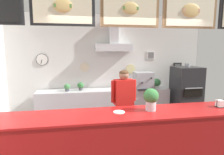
{
  "coord_description": "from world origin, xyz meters",
  "views": [
    {
      "loc": [
        -0.83,
        -3.06,
        2.01
      ],
      "look_at": [
        -0.17,
        0.78,
        1.44
      ],
      "focal_mm": 31.36,
      "sensor_mm": 36.0,
      "label": 1
    }
  ],
  "objects_px": {
    "shop_worker": "(124,104)",
    "condiment_plate": "(119,112)",
    "pizza_oven": "(186,94)",
    "espresso_machine": "(143,80)",
    "potted_rosemary": "(81,86)",
    "potted_thyme": "(67,87)",
    "basil_vase": "(151,99)",
    "napkin_holder": "(220,104)",
    "potted_sage": "(156,83)"
  },
  "relations": [
    {
      "from": "shop_worker",
      "to": "condiment_plate",
      "type": "bearing_deg",
      "value": 65.87
    },
    {
      "from": "pizza_oven",
      "to": "condiment_plate",
      "type": "height_order",
      "value": "pizza_oven"
    },
    {
      "from": "pizza_oven",
      "to": "espresso_machine",
      "type": "xyz_separation_m",
      "value": [
        -1.14,
        0.27,
        0.38
      ]
    },
    {
      "from": "shop_worker",
      "to": "espresso_machine",
      "type": "xyz_separation_m",
      "value": [
        0.82,
        1.16,
        0.29
      ]
    },
    {
      "from": "pizza_oven",
      "to": "potted_rosemary",
      "type": "xyz_separation_m",
      "value": [
        -2.85,
        0.32,
        0.28
      ]
    },
    {
      "from": "condiment_plate",
      "to": "potted_thyme",
      "type": "bearing_deg",
      "value": 112.25
    },
    {
      "from": "potted_rosemary",
      "to": "basil_vase",
      "type": "relative_size",
      "value": 0.59
    },
    {
      "from": "pizza_oven",
      "to": "shop_worker",
      "type": "distance_m",
      "value": 2.15
    },
    {
      "from": "basil_vase",
      "to": "shop_worker",
      "type": "bearing_deg",
      "value": 100.73
    },
    {
      "from": "condiment_plate",
      "to": "pizza_oven",
      "type": "bearing_deg",
      "value": 40.45
    },
    {
      "from": "espresso_machine",
      "to": "condiment_plate",
      "type": "xyz_separation_m",
      "value": [
        -1.15,
        -2.22,
        -0.11
      ]
    },
    {
      "from": "potted_thyme",
      "to": "napkin_holder",
      "type": "height_order",
      "value": "napkin_holder"
    },
    {
      "from": "potted_sage",
      "to": "pizza_oven",
      "type": "bearing_deg",
      "value": -21.55
    },
    {
      "from": "pizza_oven",
      "to": "basil_vase",
      "type": "relative_size",
      "value": 4.52
    },
    {
      "from": "napkin_holder",
      "to": "condiment_plate",
      "type": "xyz_separation_m",
      "value": [
        -1.75,
        0.01,
        -0.05
      ]
    },
    {
      "from": "pizza_oven",
      "to": "potted_sage",
      "type": "bearing_deg",
      "value": 158.45
    },
    {
      "from": "espresso_machine",
      "to": "basil_vase",
      "type": "height_order",
      "value": "basil_vase"
    },
    {
      "from": "potted_thyme",
      "to": "shop_worker",
      "type": "bearing_deg",
      "value": -43.04
    },
    {
      "from": "espresso_machine",
      "to": "potted_sage",
      "type": "bearing_deg",
      "value": 3.59
    },
    {
      "from": "shop_worker",
      "to": "potted_thyme",
      "type": "height_order",
      "value": "shop_worker"
    },
    {
      "from": "espresso_machine",
      "to": "condiment_plate",
      "type": "height_order",
      "value": "espresso_machine"
    },
    {
      "from": "potted_thyme",
      "to": "condiment_plate",
      "type": "bearing_deg",
      "value": -67.75
    },
    {
      "from": "potted_sage",
      "to": "condiment_plate",
      "type": "bearing_deg",
      "value": -124.49
    },
    {
      "from": "condiment_plate",
      "to": "napkin_holder",
      "type": "bearing_deg",
      "value": -0.26
    },
    {
      "from": "espresso_machine",
      "to": "potted_thyme",
      "type": "xyz_separation_m",
      "value": [
        -2.05,
        -0.01,
        -0.12
      ]
    },
    {
      "from": "pizza_oven",
      "to": "potted_rosemary",
      "type": "relative_size",
      "value": 7.68
    },
    {
      "from": "potted_thyme",
      "to": "napkin_holder",
      "type": "relative_size",
      "value": 1.43
    },
    {
      "from": "potted_rosemary",
      "to": "pizza_oven",
      "type": "bearing_deg",
      "value": -6.35
    },
    {
      "from": "condiment_plate",
      "to": "basil_vase",
      "type": "bearing_deg",
      "value": 1.82
    },
    {
      "from": "potted_rosemary",
      "to": "condiment_plate",
      "type": "relative_size",
      "value": 1.16
    },
    {
      "from": "shop_worker",
      "to": "condiment_plate",
      "type": "distance_m",
      "value": 1.13
    },
    {
      "from": "potted_thyme",
      "to": "potted_sage",
      "type": "distance_m",
      "value": 2.45
    },
    {
      "from": "potted_rosemary",
      "to": "napkin_holder",
      "type": "bearing_deg",
      "value": -44.5
    },
    {
      "from": "basil_vase",
      "to": "condiment_plate",
      "type": "relative_size",
      "value": 1.98
    },
    {
      "from": "shop_worker",
      "to": "potted_sage",
      "type": "xyz_separation_m",
      "value": [
        1.22,
        1.18,
        0.21
      ]
    },
    {
      "from": "espresso_machine",
      "to": "potted_rosemary",
      "type": "relative_size",
      "value": 2.45
    },
    {
      "from": "potted_thyme",
      "to": "potted_rosemary",
      "type": "relative_size",
      "value": 0.91
    },
    {
      "from": "napkin_holder",
      "to": "basil_vase",
      "type": "distance_m",
      "value": 1.24
    },
    {
      "from": "potted_sage",
      "to": "basil_vase",
      "type": "bearing_deg",
      "value": -114.55
    },
    {
      "from": "potted_rosemary",
      "to": "potted_sage",
      "type": "height_order",
      "value": "potted_sage"
    },
    {
      "from": "potted_rosemary",
      "to": "condiment_plate",
      "type": "xyz_separation_m",
      "value": [
        0.56,
        -2.27,
        -0.01
      ]
    },
    {
      "from": "potted_rosemary",
      "to": "napkin_holder",
      "type": "xyz_separation_m",
      "value": [
        2.31,
        -2.27,
        0.04
      ]
    },
    {
      "from": "espresso_machine",
      "to": "potted_rosemary",
      "type": "height_order",
      "value": "espresso_machine"
    },
    {
      "from": "napkin_holder",
      "to": "condiment_plate",
      "type": "height_order",
      "value": "napkin_holder"
    },
    {
      "from": "potted_thyme",
      "to": "condiment_plate",
      "type": "distance_m",
      "value": 2.39
    },
    {
      "from": "napkin_holder",
      "to": "potted_sage",
      "type": "bearing_deg",
      "value": 95.38
    },
    {
      "from": "potted_sage",
      "to": "basil_vase",
      "type": "relative_size",
      "value": 0.73
    },
    {
      "from": "napkin_holder",
      "to": "potted_rosemary",
      "type": "bearing_deg",
      "value": 135.5
    },
    {
      "from": "potted_thyme",
      "to": "espresso_machine",
      "type": "bearing_deg",
      "value": 0.22
    },
    {
      "from": "potted_sage",
      "to": "napkin_holder",
      "type": "height_order",
      "value": "potted_sage"
    }
  ]
}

